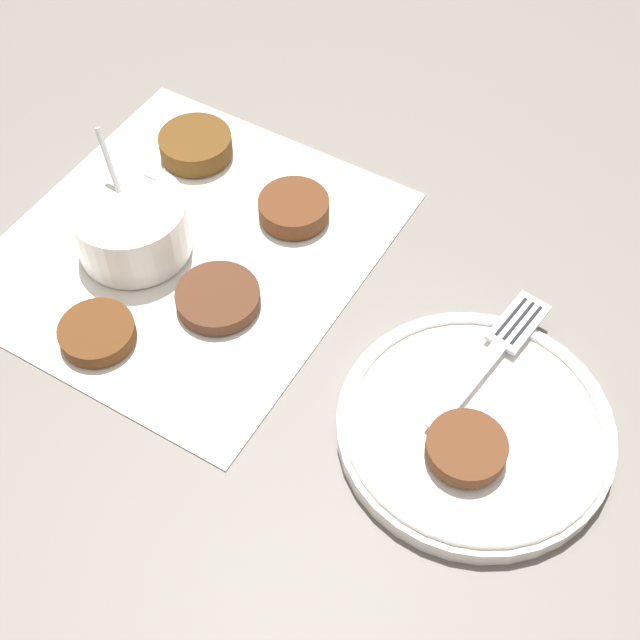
# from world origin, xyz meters

# --- Properties ---
(ground_plane) EXTENTS (4.00, 4.00, 0.00)m
(ground_plane) POSITION_xyz_m (0.00, 0.00, 0.00)
(ground_plane) COLOR #605B56
(napkin) EXTENTS (0.36, 0.34, 0.00)m
(napkin) POSITION_xyz_m (-0.02, 0.01, 0.00)
(napkin) COLOR silver
(napkin) RESTS_ON ground_plane
(sauce_bowl) EXTENTS (0.11, 0.10, 0.11)m
(sauce_bowl) POSITION_xyz_m (-0.04, 0.05, 0.03)
(sauce_bowl) COLOR white
(sauce_bowl) RESTS_ON napkin
(fritter_0) EXTENTS (0.07, 0.07, 0.02)m
(fritter_0) POSITION_xyz_m (0.09, 0.07, 0.01)
(fritter_0) COLOR #503314
(fritter_0) RESTS_ON napkin
(fritter_1) EXTENTS (0.06, 0.06, 0.01)m
(fritter_1) POSITION_xyz_m (-0.14, 0.03, 0.01)
(fritter_1) COLOR #4F2C15
(fritter_1) RESTS_ON napkin
(fritter_2) EXTENTS (0.07, 0.07, 0.02)m
(fritter_2) POSITION_xyz_m (0.06, -0.06, 0.01)
(fritter_2) COLOR #512C17
(fritter_2) RESTS_ON napkin
(fritter_3) EXTENTS (0.07, 0.07, 0.01)m
(fritter_3) POSITION_xyz_m (-0.06, -0.05, 0.01)
(fritter_3) COLOR #47291A
(fritter_3) RESTS_ON napkin
(serving_plate) EXTENTS (0.22, 0.22, 0.02)m
(serving_plate) POSITION_xyz_m (-0.08, -0.29, 0.01)
(serving_plate) COLOR white
(serving_plate) RESTS_ON ground_plane
(fritter_on_plate) EXTENTS (0.06, 0.06, 0.01)m
(fritter_on_plate) POSITION_xyz_m (-0.11, -0.29, 0.03)
(fritter_on_plate) COLOR #512D19
(fritter_on_plate) RESTS_ON serving_plate
(fork) EXTENTS (0.16, 0.05, 0.00)m
(fork) POSITION_xyz_m (-0.01, -0.28, 0.02)
(fork) COLOR silver
(fork) RESTS_ON serving_plate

